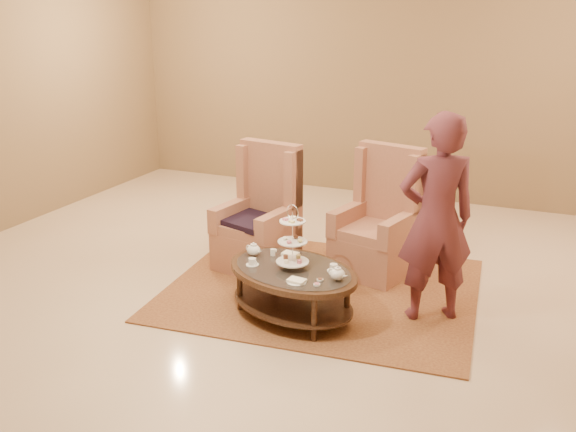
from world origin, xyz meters
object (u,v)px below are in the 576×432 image
at_px(armchair_right, 379,231).
at_px(tea_table, 292,277).
at_px(person, 436,219).
at_px(armchair_left, 261,226).

bearing_deg(armchair_right, tea_table, -93.41).
height_order(armchair_right, person, person).
xyz_separation_m(tea_table, armchair_right, (0.41, 1.31, 0.06)).
distance_m(armchair_left, person, 2.02).
bearing_deg(person, armchair_left, -45.25).
distance_m(armchair_left, armchair_right, 1.23).
relative_size(tea_table, armchair_right, 1.12).
xyz_separation_m(armchair_left, person, (1.89, -0.51, 0.48)).
bearing_deg(tea_table, person, 41.15).
xyz_separation_m(armchair_left, armchair_right, (1.18, 0.33, -0.00)).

